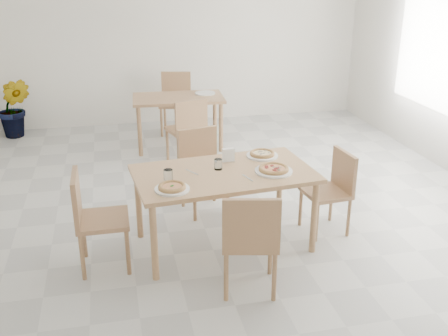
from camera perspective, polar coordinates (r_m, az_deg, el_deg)
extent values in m
plane|color=beige|center=(5.83, 0.73, -4.23)|extent=(7.00, 7.00, 0.00)
plane|color=silver|center=(8.77, -4.63, 14.07)|extent=(6.00, 0.00, 6.00)
plane|color=silver|center=(2.32, 21.43, -9.69)|extent=(6.00, 0.00, 6.00)
cube|color=tan|center=(4.79, 0.00, -0.64)|extent=(1.71, 1.07, 0.04)
cylinder|color=tan|center=(4.45, -7.61, -8.05)|extent=(0.06, 0.06, 0.71)
cylinder|color=tan|center=(4.89, 9.77, -5.32)|extent=(0.06, 0.06, 0.71)
cylinder|color=tan|center=(5.14, -9.28, -3.91)|extent=(0.06, 0.06, 0.71)
cylinder|color=tan|center=(5.52, 6.07, -1.87)|extent=(0.06, 0.06, 0.71)
cube|color=tan|center=(4.27, 2.81, -7.68)|extent=(0.53, 0.53, 0.04)
cube|color=tan|center=(3.99, 3.00, -6.18)|extent=(0.44, 0.14, 0.42)
cylinder|color=tan|center=(4.57, 5.06, -9.09)|extent=(0.04, 0.04, 0.43)
cylinder|color=tan|center=(4.55, 0.21, -9.13)|extent=(0.04, 0.04, 0.43)
cylinder|color=tan|center=(4.25, 5.50, -11.72)|extent=(0.04, 0.04, 0.43)
cylinder|color=tan|center=(4.23, 0.23, -11.78)|extent=(0.04, 0.04, 0.43)
cube|color=tan|center=(5.58, -2.13, -0.47)|extent=(0.51, 0.51, 0.04)
cube|color=tan|center=(5.67, -2.89, 2.37)|extent=(0.44, 0.12, 0.42)
cylinder|color=tan|center=(5.45, -3.21, -3.72)|extent=(0.04, 0.04, 0.43)
cylinder|color=tan|center=(5.58, 0.41, -3.07)|extent=(0.04, 0.04, 0.43)
cylinder|color=tan|center=(5.77, -4.51, -2.26)|extent=(0.04, 0.04, 0.43)
cylinder|color=tan|center=(5.89, -1.07, -1.68)|extent=(0.04, 0.04, 0.43)
cube|color=tan|center=(4.68, -13.04, -5.53)|extent=(0.45, 0.45, 0.04)
cube|color=tan|center=(4.59, -15.78, -3.14)|extent=(0.05, 0.44, 0.42)
cylinder|color=tan|center=(4.62, -10.42, -9.03)|extent=(0.04, 0.04, 0.43)
cylinder|color=tan|center=(4.95, -10.61, -6.82)|extent=(0.04, 0.04, 0.43)
cylinder|color=tan|center=(4.64, -15.16, -9.37)|extent=(0.04, 0.04, 0.43)
cylinder|color=tan|center=(4.97, -15.01, -7.15)|extent=(0.04, 0.04, 0.43)
cube|color=tan|center=(5.26, 11.01, -2.65)|extent=(0.45, 0.45, 0.04)
cube|color=tan|center=(5.27, 12.93, -0.25)|extent=(0.08, 0.41, 0.39)
cylinder|color=tan|center=(5.41, 8.33, -4.30)|extent=(0.03, 0.03, 0.40)
cylinder|color=tan|center=(5.14, 10.05, -5.90)|extent=(0.03, 0.03, 0.40)
cylinder|color=tan|center=(5.57, 11.57, -3.76)|extent=(0.03, 0.03, 0.40)
cylinder|color=tan|center=(5.30, 13.41, -5.28)|extent=(0.03, 0.03, 0.40)
cylinder|color=white|center=(4.42, -5.67, -2.31)|extent=(0.30, 0.30, 0.02)
cylinder|color=white|center=(5.17, 4.17, 1.36)|extent=(0.31, 0.31, 0.02)
cylinder|color=white|center=(4.80, 5.42, -0.32)|extent=(0.35, 0.35, 0.02)
cylinder|color=tan|center=(4.42, -5.68, -2.13)|extent=(0.30, 0.30, 0.01)
torus|color=tan|center=(4.41, -5.68, -2.01)|extent=(0.30, 0.30, 0.03)
cylinder|color=#BF4821|center=(4.41, -5.68, -2.02)|extent=(0.22, 0.22, 0.01)
ellipsoid|color=#1C5D15|center=(4.41, -5.68, -1.94)|extent=(0.05, 0.05, 0.01)
cylinder|color=tan|center=(5.16, 4.18, 1.51)|extent=(0.29, 0.29, 0.01)
torus|color=tan|center=(5.16, 4.18, 1.62)|extent=(0.29, 0.29, 0.03)
cylinder|color=beige|center=(5.16, 4.18, 1.61)|extent=(0.22, 0.22, 0.01)
cylinder|color=tan|center=(4.79, 5.43, -0.16)|extent=(0.36, 0.36, 0.01)
torus|color=tan|center=(4.79, 5.43, -0.05)|extent=(0.36, 0.36, 0.03)
cylinder|color=#BF4821|center=(4.79, 5.43, -0.06)|extent=(0.28, 0.28, 0.01)
cylinder|color=white|center=(4.59, -6.09, -0.81)|extent=(0.08, 0.08, 0.11)
cylinder|color=white|center=(4.82, -0.64, 0.41)|extent=(0.08, 0.08, 0.10)
cube|color=silver|center=(5.01, 0.48, 0.73)|extent=(0.13, 0.07, 0.01)
cube|color=white|center=(4.99, 0.48, 1.46)|extent=(0.12, 0.06, 0.12)
cube|color=silver|center=(4.64, 2.60, -1.10)|extent=(0.06, 0.17, 0.01)
cube|color=silver|center=(4.78, -3.52, -0.46)|extent=(0.10, 0.16, 0.01)
cube|color=tan|center=(7.52, -5.01, 7.59)|extent=(1.31, 0.80, 0.04)
cylinder|color=tan|center=(7.32, -9.17, 3.94)|extent=(0.06, 0.06, 0.71)
cylinder|color=tan|center=(7.40, -0.34, 4.42)|extent=(0.06, 0.06, 0.71)
cylinder|color=tan|center=(7.88, -9.23, 5.22)|extent=(0.06, 0.06, 0.71)
cylinder|color=tan|center=(7.96, -1.00, 5.66)|extent=(0.06, 0.06, 0.71)
cube|color=tan|center=(6.99, -4.22, 4.17)|extent=(0.55, 0.55, 0.04)
cube|color=tan|center=(6.75, -3.58, 5.60)|extent=(0.44, 0.16, 0.42)
cylinder|color=tan|center=(7.30, -3.42, 3.00)|extent=(0.04, 0.04, 0.43)
cylinder|color=tan|center=(7.16, -6.18, 2.53)|extent=(0.04, 0.04, 0.43)
cylinder|color=tan|center=(6.98, -2.11, 2.12)|extent=(0.04, 0.04, 0.43)
cylinder|color=tan|center=(6.83, -4.97, 1.62)|extent=(0.04, 0.04, 0.43)
cube|color=tan|center=(8.24, -5.33, 6.97)|extent=(0.56, 0.56, 0.04)
cube|color=tan|center=(8.38, -5.23, 8.92)|extent=(0.46, 0.15, 0.44)
cylinder|color=tan|center=(8.14, -6.81, 4.93)|extent=(0.04, 0.04, 0.45)
cylinder|color=tan|center=(8.10, -4.03, 4.93)|extent=(0.04, 0.04, 0.45)
cylinder|color=tan|center=(8.52, -6.45, 5.69)|extent=(0.04, 0.04, 0.45)
cylinder|color=tan|center=(8.47, -3.79, 5.70)|extent=(0.04, 0.04, 0.45)
cylinder|color=white|center=(7.66, -2.07, 8.15)|extent=(0.29, 0.29, 0.02)
imported|color=#24651E|center=(8.64, -21.85, 6.09)|extent=(0.55, 0.46, 0.91)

